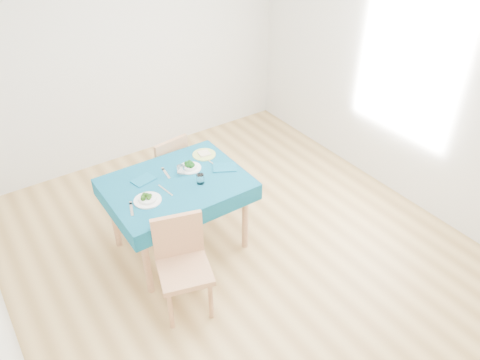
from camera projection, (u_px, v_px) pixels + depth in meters
room_shell at (240, 129)px, 3.70m from camera, size 4.02×4.52×2.73m
table at (179, 215)px, 4.34m from camera, size 1.21×0.92×0.76m
chair_near at (184, 264)px, 3.65m from camera, size 0.52×0.54×1.01m
chair_far at (164, 166)px, 4.85m from camera, size 0.43×0.46×0.93m
bowl_near at (147, 197)px, 3.88m from camera, size 0.23×0.23×0.07m
bowl_far at (190, 166)px, 4.27m from camera, size 0.21×0.21×0.06m
fork_near at (132, 209)px, 3.80m from camera, size 0.08×0.18×0.00m
knife_near at (165, 190)px, 4.02m from camera, size 0.05×0.21×0.00m
fork_far at (166, 173)px, 4.22m from camera, size 0.05×0.18×0.00m
knife_far at (212, 163)px, 4.36m from camera, size 0.04×0.22×0.00m
napkin_near at (143, 180)px, 4.13m from camera, size 0.22×0.18×0.01m
napkin_far at (225, 167)px, 4.30m from camera, size 0.26×0.23×0.01m
tumbler_center at (181, 170)px, 4.19m from camera, size 0.07×0.07×0.09m
tumbler_side at (200, 179)px, 4.08m from camera, size 0.07×0.07×0.09m
side_plate at (204, 155)px, 4.48m from camera, size 0.22×0.22×0.01m
bread_slice at (204, 153)px, 4.47m from camera, size 0.11×0.11×0.02m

